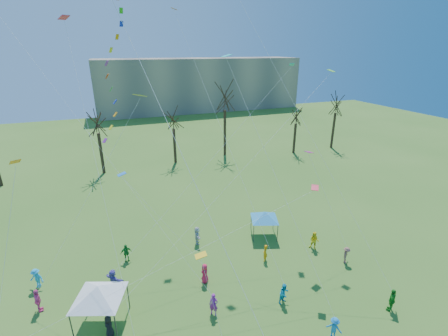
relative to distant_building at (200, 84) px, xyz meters
name	(u,v)px	position (x,y,z in m)	size (l,w,h in m)	color
distant_building	(200,84)	(0.00, 0.00, 0.00)	(60.00, 14.00, 15.00)	gray
bare_tree_row	(187,119)	(-15.77, -45.60, -0.19)	(69.94, 9.44, 12.41)	black
big_box_kite	(119,73)	(-26.59, -73.50, 8.84)	(3.96, 7.48, 23.28)	red
canopy_tent_white	(98,292)	(-29.55, -75.22, -4.77)	(4.04, 4.04, 3.23)	#3F3F44
canopy_tent_blue	(264,215)	(-14.23, -69.42, -5.23)	(3.37, 3.37, 2.68)	#3F3F44
festival_crowd	(188,288)	(-23.52, -74.89, -6.65)	(26.25, 14.72, 1.85)	#B32A16
small_kites_aloft	(192,105)	(-21.43, -70.42, 6.20)	(27.10, 19.53, 33.32)	orange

